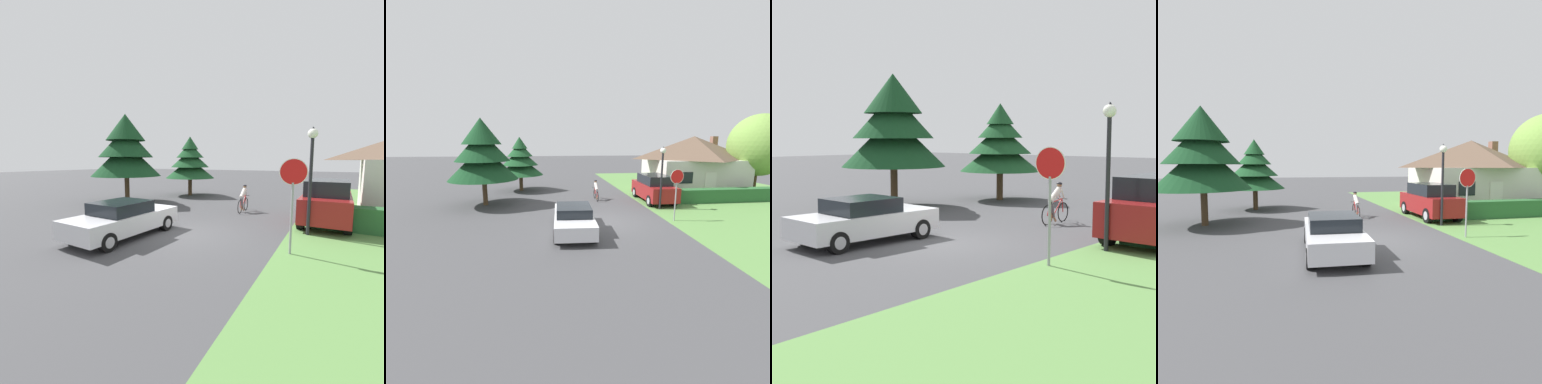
# 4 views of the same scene
# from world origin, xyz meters

# --- Properties ---
(ground_plane) EXTENTS (140.00, 140.00, 0.00)m
(ground_plane) POSITION_xyz_m (0.00, 0.00, 0.00)
(ground_plane) COLOR #424244
(sedan_left_lane) EXTENTS (2.06, 4.46, 1.34)m
(sedan_left_lane) POSITION_xyz_m (-1.76, -1.32, 0.66)
(sedan_left_lane) COLOR silver
(sedan_left_lane) RESTS_ON ground
(cyclist) EXTENTS (0.44, 1.84, 1.52)m
(cyclist) POSITION_xyz_m (0.66, 5.53, 0.72)
(cyclist) COLOR black
(cyclist) RESTS_ON ground
(stop_sign) EXTENTS (0.79, 0.10, 2.91)m
(stop_sign) POSITION_xyz_m (4.03, -0.26, 2.09)
(stop_sign) COLOR gray
(stop_sign) RESTS_ON ground
(street_lamp) EXTENTS (0.36, 0.36, 4.09)m
(street_lamp) POSITION_xyz_m (4.31, 2.24, 2.84)
(street_lamp) COLOR black
(street_lamp) RESTS_ON ground
(conifer_tall_near) EXTENTS (4.65, 4.65, 5.96)m
(conifer_tall_near) POSITION_xyz_m (-7.36, 4.83, 3.59)
(conifer_tall_near) COLOR #4C3823
(conifer_tall_near) RESTS_ON ground
(conifer_tall_far) EXTENTS (4.01, 4.01, 4.82)m
(conifer_tall_far) POSITION_xyz_m (-5.41, 10.15, 2.75)
(conifer_tall_far) COLOR #4C3823
(conifer_tall_far) RESTS_ON ground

